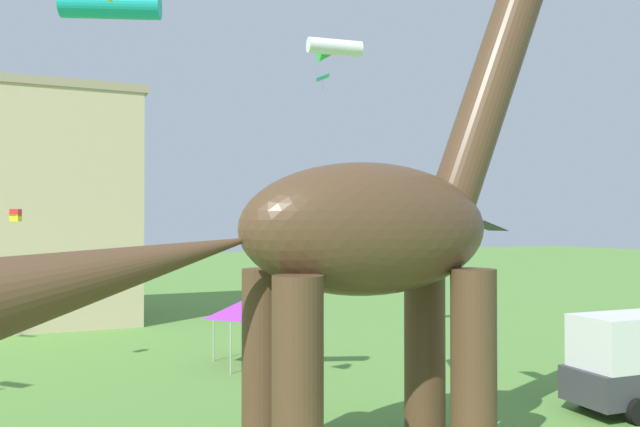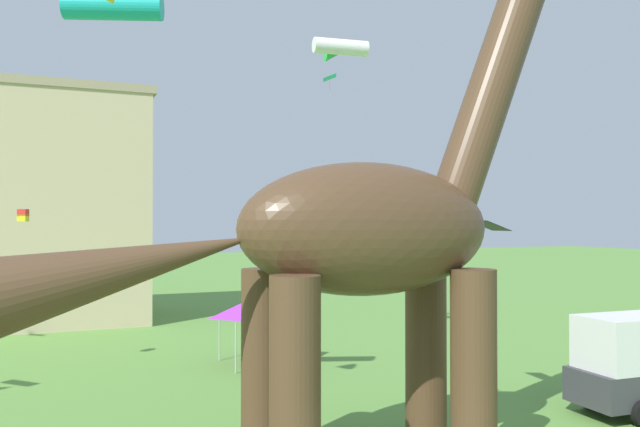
% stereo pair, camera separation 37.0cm
% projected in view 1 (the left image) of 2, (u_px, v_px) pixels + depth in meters
% --- Properties ---
extents(dinosaur_sculpture, '(16.06, 3.40, 16.78)m').
position_uv_depth(dinosaur_sculpture, '(366.00, 229.00, 16.56)').
color(dinosaur_sculpture, '#513823').
rests_on(dinosaur_sculpture, ground_plane).
extents(festival_canopy_tent, '(3.15, 3.15, 3.00)m').
position_uv_depth(festival_canopy_tent, '(252.00, 306.00, 28.52)').
color(festival_canopy_tent, '#B2B2B7').
rests_on(festival_canopy_tent, ground_plane).
extents(kite_mid_center, '(2.96, 2.86, 0.84)m').
position_uv_depth(kite_mid_center, '(108.00, 1.00, 18.75)').
color(kite_mid_center, '#19B2B7').
extents(kite_high_right, '(1.06, 1.21, 1.29)m').
position_uv_depth(kite_high_right, '(323.00, 78.00, 35.61)').
color(kite_high_right, '#19B2B7').
extents(kite_mid_right, '(1.81, 1.86, 0.53)m').
position_uv_depth(kite_mid_right, '(404.00, 219.00, 18.47)').
color(kite_mid_right, yellow).
extents(kite_near_low, '(2.71, 2.39, 0.78)m').
position_uv_depth(kite_near_low, '(333.00, 49.00, 31.20)').
color(kite_near_low, white).
extents(kite_mid_left, '(1.06, 1.36, 0.34)m').
position_uv_depth(kite_mid_left, '(486.00, 226.00, 21.40)').
color(kite_mid_left, black).
extents(kite_drifting, '(3.18, 3.14, 0.91)m').
position_uv_depth(kite_drifting, '(369.00, 183.00, 21.56)').
color(kite_drifting, green).
extents(kite_apex, '(0.46, 0.46, 0.50)m').
position_uv_depth(kite_apex, '(16.00, 215.00, 26.08)').
color(kite_apex, red).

